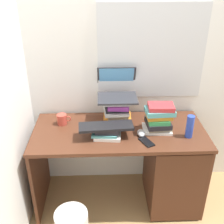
{
  "coord_description": "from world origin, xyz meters",
  "views": [
    {
      "loc": [
        -0.13,
        -1.95,
        1.96
      ],
      "look_at": [
        -0.06,
        -0.02,
        0.93
      ],
      "focal_mm": 44.92,
      "sensor_mm": 36.0,
      "label": 1
    }
  ],
  "objects_px": {
    "book_stack_keyboard_riser": "(107,132)",
    "book_stack_tall": "(117,111)",
    "laptop": "(117,89)",
    "computer_mouse": "(141,133)",
    "mug": "(62,119)",
    "desk": "(160,164)",
    "book_stack_side": "(159,118)",
    "water_bottle": "(190,127)",
    "keyboard": "(106,126)",
    "cell_phone": "(147,142)"
  },
  "relations": [
    {
      "from": "desk",
      "to": "book_stack_keyboard_riser",
      "type": "height_order",
      "value": "book_stack_keyboard_riser"
    },
    {
      "from": "desk",
      "to": "book_stack_tall",
      "type": "height_order",
      "value": "book_stack_tall"
    },
    {
      "from": "water_bottle",
      "to": "mug",
      "type": "bearing_deg",
      "value": 166.94
    },
    {
      "from": "book_stack_tall",
      "to": "book_stack_side",
      "type": "relative_size",
      "value": 1.02
    },
    {
      "from": "mug",
      "to": "cell_phone",
      "type": "height_order",
      "value": "mug"
    },
    {
      "from": "computer_mouse",
      "to": "book_stack_tall",
      "type": "bearing_deg",
      "value": 129.7
    },
    {
      "from": "keyboard",
      "to": "computer_mouse",
      "type": "xyz_separation_m",
      "value": [
        0.28,
        0.02,
        -0.08
      ]
    },
    {
      "from": "laptop",
      "to": "book_stack_tall",
      "type": "bearing_deg",
      "value": -91.4
    },
    {
      "from": "book_stack_keyboard_riser",
      "to": "keyboard",
      "type": "height_order",
      "value": "keyboard"
    },
    {
      "from": "laptop",
      "to": "water_bottle",
      "type": "relative_size",
      "value": 1.83
    },
    {
      "from": "book_stack_side",
      "to": "water_bottle",
      "type": "xyz_separation_m",
      "value": [
        0.22,
        -0.1,
        -0.02
      ]
    },
    {
      "from": "book_stack_tall",
      "to": "cell_phone",
      "type": "relative_size",
      "value": 1.86
    },
    {
      "from": "book_stack_keyboard_riser",
      "to": "book_stack_tall",
      "type": "bearing_deg",
      "value": 68.6
    },
    {
      "from": "keyboard",
      "to": "mug",
      "type": "relative_size",
      "value": 3.55
    },
    {
      "from": "book_stack_tall",
      "to": "computer_mouse",
      "type": "height_order",
      "value": "book_stack_tall"
    },
    {
      "from": "laptop",
      "to": "water_bottle",
      "type": "bearing_deg",
      "value": -31.03
    },
    {
      "from": "book_stack_tall",
      "to": "laptop",
      "type": "height_order",
      "value": "laptop"
    },
    {
      "from": "desk",
      "to": "keyboard",
      "type": "height_order",
      "value": "keyboard"
    },
    {
      "from": "book_stack_side",
      "to": "keyboard",
      "type": "height_order",
      "value": "book_stack_side"
    },
    {
      "from": "desk",
      "to": "keyboard",
      "type": "bearing_deg",
      "value": -171.42
    },
    {
      "from": "keyboard",
      "to": "book_stack_keyboard_riser",
      "type": "bearing_deg",
      "value": -0.79
    },
    {
      "from": "laptop",
      "to": "keyboard",
      "type": "relative_size",
      "value": 0.81
    },
    {
      "from": "book_stack_side",
      "to": "computer_mouse",
      "type": "bearing_deg",
      "value": -157.27
    },
    {
      "from": "book_stack_keyboard_riser",
      "to": "water_bottle",
      "type": "height_order",
      "value": "water_bottle"
    },
    {
      "from": "book_stack_keyboard_riser",
      "to": "keyboard",
      "type": "bearing_deg",
      "value": -176.74
    },
    {
      "from": "desk",
      "to": "book_stack_side",
      "type": "height_order",
      "value": "book_stack_side"
    },
    {
      "from": "laptop",
      "to": "computer_mouse",
      "type": "xyz_separation_m",
      "value": [
        0.18,
        -0.29,
        -0.25
      ]
    },
    {
      "from": "book_stack_keyboard_riser",
      "to": "computer_mouse",
      "type": "bearing_deg",
      "value": 3.89
    },
    {
      "from": "computer_mouse",
      "to": "mug",
      "type": "distance_m",
      "value": 0.67
    },
    {
      "from": "water_bottle",
      "to": "keyboard",
      "type": "bearing_deg",
      "value": 178.15
    },
    {
      "from": "book_stack_keyboard_riser",
      "to": "computer_mouse",
      "type": "xyz_separation_m",
      "value": [
        0.27,
        0.02,
        -0.02
      ]
    },
    {
      "from": "desk",
      "to": "mug",
      "type": "bearing_deg",
      "value": 170.24
    },
    {
      "from": "book_stack_keyboard_riser",
      "to": "computer_mouse",
      "type": "height_order",
      "value": "book_stack_keyboard_riser"
    },
    {
      "from": "book_stack_side",
      "to": "computer_mouse",
      "type": "height_order",
      "value": "book_stack_side"
    },
    {
      "from": "book_stack_keyboard_riser",
      "to": "book_stack_side",
      "type": "height_order",
      "value": "book_stack_side"
    },
    {
      "from": "book_stack_side",
      "to": "computer_mouse",
      "type": "distance_m",
      "value": 0.19
    },
    {
      "from": "mug",
      "to": "laptop",
      "type": "bearing_deg",
      "value": 11.5
    },
    {
      "from": "cell_phone",
      "to": "mug",
      "type": "bearing_deg",
      "value": 129.41
    },
    {
      "from": "laptop",
      "to": "mug",
      "type": "height_order",
      "value": "laptop"
    },
    {
      "from": "keyboard",
      "to": "cell_phone",
      "type": "bearing_deg",
      "value": -20.43
    },
    {
      "from": "laptop",
      "to": "computer_mouse",
      "type": "bearing_deg",
      "value": -58.48
    },
    {
      "from": "book_stack_keyboard_riser",
      "to": "book_stack_side",
      "type": "relative_size",
      "value": 0.95
    },
    {
      "from": "water_bottle",
      "to": "computer_mouse",
      "type": "bearing_deg",
      "value": 173.88
    },
    {
      "from": "book_stack_side",
      "to": "mug",
      "type": "relative_size",
      "value": 2.08
    },
    {
      "from": "book_stack_side",
      "to": "keyboard",
      "type": "relative_size",
      "value": 0.59
    },
    {
      "from": "computer_mouse",
      "to": "desk",
      "type": "bearing_deg",
      "value": 15.2
    },
    {
      "from": "laptop",
      "to": "mug",
      "type": "xyz_separation_m",
      "value": [
        -0.47,
        -0.09,
        -0.23
      ]
    },
    {
      "from": "desk",
      "to": "water_bottle",
      "type": "xyz_separation_m",
      "value": [
        0.18,
        -0.09,
        0.43
      ]
    },
    {
      "from": "book_stack_side",
      "to": "cell_phone",
      "type": "relative_size",
      "value": 1.81
    },
    {
      "from": "desk",
      "to": "book_stack_keyboard_riser",
      "type": "xyz_separation_m",
      "value": [
        -0.46,
        -0.07,
        0.38
      ]
    }
  ]
}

